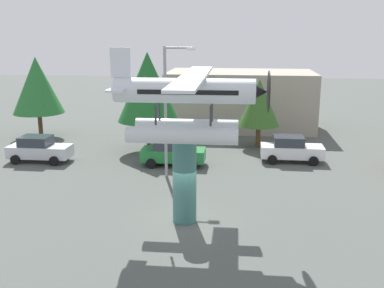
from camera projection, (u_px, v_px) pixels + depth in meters
The scene contains 11 objects.
ground_plane at pixel (185, 221), 21.17m from camera, with size 140.00×140.00×0.00m, color #4C514C.
display_pedestal at pixel (185, 181), 20.69m from camera, with size 1.10×1.10×3.99m, color #386B66.
floatplane_monument at pixel (187, 102), 19.79m from camera, with size 6.93×10.42×4.00m.
car_near_silver at pixel (39, 149), 30.75m from camera, with size 4.20×2.02×1.76m.
car_mid_green at pixel (172, 152), 29.87m from camera, with size 4.20×2.02×1.76m.
car_far_white at pixel (291, 149), 30.72m from camera, with size 4.20×2.02×1.76m.
streetlight_primary at pixel (169, 103), 26.62m from camera, with size 1.84×0.28×7.85m.
storefront_building at pixel (240, 100), 41.50m from camera, with size 13.16×7.37×5.16m, color #9E9384.
tree_west at pixel (37, 85), 37.07m from camera, with size 4.17×4.17×6.69m.
tree_east at pixel (148, 87), 32.46m from camera, with size 4.47×4.47×7.28m.
tree_center_back at pixel (259, 103), 33.94m from camera, with size 3.14×3.14×5.20m.
Camera 1 is at (2.58, -19.50, 8.63)m, focal length 42.15 mm.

